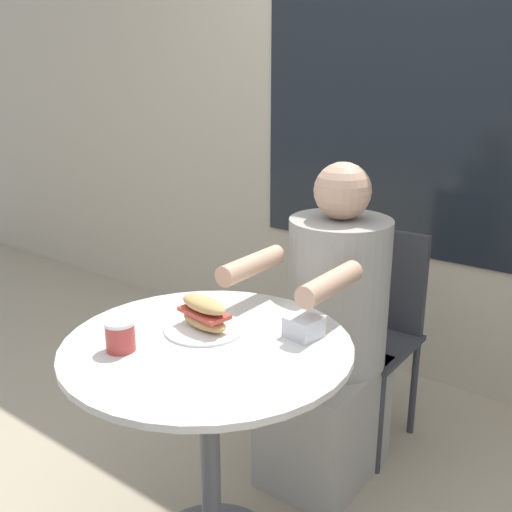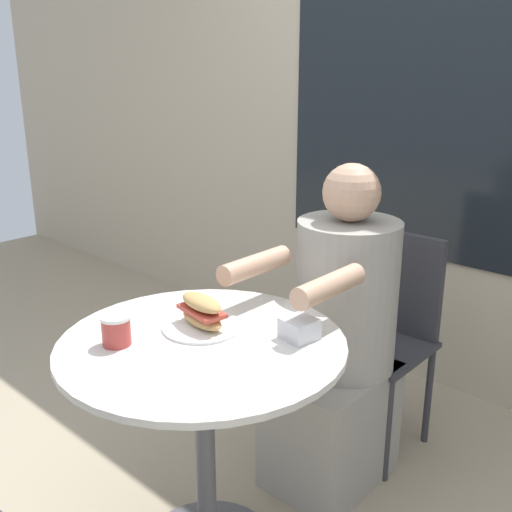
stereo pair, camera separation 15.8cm
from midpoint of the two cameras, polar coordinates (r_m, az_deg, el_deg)
name	(u,v)px [view 2 (the right image)]	position (r m, az deg, el deg)	size (l,w,h in m)	color
storefront_wall	(465,90)	(2.86, 20.85, 14.58)	(8.00, 0.09, 2.80)	#B7A88E
cafe_table	(204,401)	(1.80, -2.43, -13.69)	(0.82, 0.82, 0.75)	beige
diner_chair	(388,321)	(2.49, 14.30, -6.03)	(0.39, 0.39, 0.87)	#333338
seated_diner	(338,352)	(2.21, 9.89, -9.01)	(0.37, 0.66, 1.19)	gray
sandwich_on_plate	(202,315)	(1.77, -2.64, -5.70)	(0.24, 0.24, 0.10)	white
drink_cup	(116,330)	(1.70, -10.60, -6.99)	(0.08, 0.08, 0.09)	#B73D38
napkin_box	(299,329)	(1.72, 6.79, -6.94)	(0.10, 0.10, 0.06)	silver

